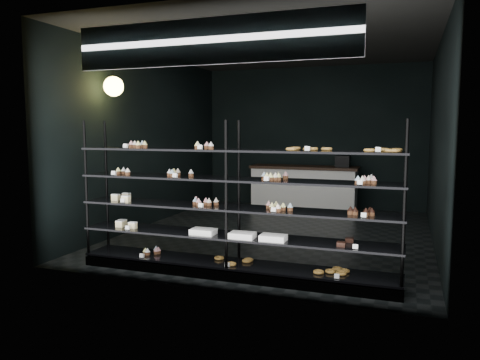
# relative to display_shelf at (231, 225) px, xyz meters

# --- Properties ---
(room) EXTENTS (5.01, 6.01, 3.20)m
(room) POSITION_rel_display_shelf_xyz_m (-0.07, 2.45, 0.97)
(room) COLOR black
(room) RESTS_ON ground
(display_shelf) EXTENTS (4.00, 0.50, 1.91)m
(display_shelf) POSITION_rel_display_shelf_xyz_m (0.00, 0.00, 0.00)
(display_shelf) COLOR black
(display_shelf) RESTS_ON room
(signage) EXTENTS (3.30, 0.05, 0.50)m
(signage) POSITION_rel_display_shelf_xyz_m (-0.07, -0.48, 2.12)
(signage) COLOR #0B0B3A
(signage) RESTS_ON room
(pendant_lamp) EXTENTS (0.30, 0.30, 0.88)m
(pendant_lamp) POSITION_rel_display_shelf_xyz_m (-2.27, 0.92, 1.82)
(pendant_lamp) COLOR black
(pendant_lamp) RESTS_ON room
(service_counter) EXTENTS (2.37, 0.65, 1.23)m
(service_counter) POSITION_rel_display_shelf_xyz_m (-0.14, 4.95, -0.13)
(service_counter) COLOR silver
(service_counter) RESTS_ON room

